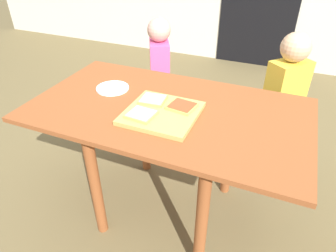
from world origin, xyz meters
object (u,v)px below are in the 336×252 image
object	(u,v)px
cutting_board	(162,113)
pizza_slice_far_right	(182,106)
dining_table	(168,126)
child_left	(160,72)
child_right	(283,100)
pizza_slice_far_left	(153,100)
plate_white_left	(113,88)
pizza_slice_near_left	(141,114)

from	to	relation	value
cutting_board	pizza_slice_far_right	bearing A→B (deg)	42.43
dining_table	child_left	distance (m)	0.86
pizza_slice_far_right	child_right	xyz separation A→B (m)	(0.45, 0.63, -0.19)
cutting_board	child_right	xyz separation A→B (m)	(0.53, 0.70, -0.17)
dining_table	pizza_slice_far_right	distance (m)	0.16
dining_table	child_right	bearing A→B (deg)	49.44
cutting_board	child_left	bearing A→B (deg)	114.86
pizza_slice_far_right	pizza_slice_far_left	xyz separation A→B (m)	(-0.16, 0.01, 0.00)
plate_white_left	child_right	xyz separation A→B (m)	(0.90, 0.55, -0.16)
pizza_slice_far_right	plate_white_left	xyz separation A→B (m)	(-0.44, 0.08, -0.02)
dining_table	plate_white_left	distance (m)	0.39
dining_table	child_left	size ratio (longest dim) A/B	1.44
plate_white_left	pizza_slice_far_right	bearing A→B (deg)	-10.14
pizza_slice_near_left	child_right	distance (m)	1.00
pizza_slice_far_left	child_left	xyz separation A→B (m)	(-0.31, 0.77, -0.21)
dining_table	child_right	world-z (taller)	child_right
cutting_board	pizza_slice_far_right	world-z (taller)	pizza_slice_far_right
pizza_slice_far_left	cutting_board	bearing A→B (deg)	-42.64
pizza_slice_far_right	pizza_slice_near_left	size ratio (longest dim) A/B	1.04
dining_table	pizza_slice_far_right	bearing A→B (deg)	-5.14
dining_table	pizza_slice_far_right	size ratio (longest dim) A/B	9.94
pizza_slice_far_left	plate_white_left	world-z (taller)	pizza_slice_far_left
cutting_board	pizza_slice_far_left	bearing A→B (deg)	137.36
cutting_board	plate_white_left	size ratio (longest dim) A/B	1.86
pizza_slice_far_right	pizza_slice_far_left	distance (m)	0.16
dining_table	pizza_slice_far_left	xyz separation A→B (m)	(-0.08, -0.00, 0.14)
dining_table	pizza_slice_near_left	distance (m)	0.22
pizza_slice_near_left	plate_white_left	xyz separation A→B (m)	(-0.29, 0.22, -0.02)
pizza_slice_far_right	child_right	world-z (taller)	child_right
cutting_board	pizza_slice_far_left	world-z (taller)	pizza_slice_far_left
dining_table	child_right	distance (m)	0.82
plate_white_left	child_right	world-z (taller)	child_right
child_left	pizza_slice_far_right	bearing A→B (deg)	-58.86
dining_table	pizza_slice_near_left	size ratio (longest dim) A/B	10.35
plate_white_left	pizza_slice_near_left	bearing A→B (deg)	-37.11
pizza_slice_far_left	child_right	world-z (taller)	child_right
child_left	child_right	size ratio (longest dim) A/B	0.96
dining_table	pizza_slice_far_left	distance (m)	0.16
pizza_slice_far_left	child_right	bearing A→B (deg)	45.38
dining_table	cutting_board	xyz separation A→B (m)	(0.00, -0.08, 0.12)
pizza_slice_near_left	child_left	distance (m)	0.99
cutting_board	pizza_slice_far_right	size ratio (longest dim) A/B	2.42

